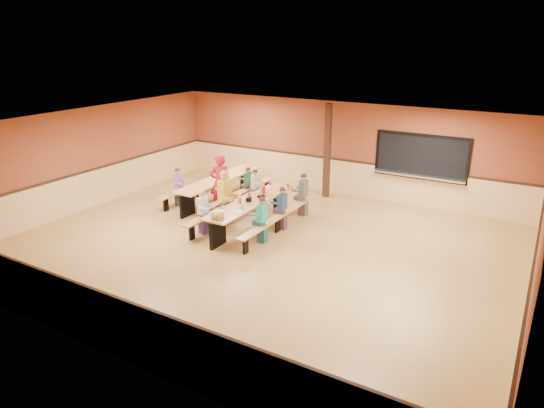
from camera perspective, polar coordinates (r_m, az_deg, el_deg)
The scene contains 23 objects.
ground at distance 12.21m, azimuth -1.39°, elevation -4.87°, with size 12.00×12.00×0.00m, color olive.
room_envelope at distance 11.94m, azimuth -1.42°, elevation -1.84°, with size 12.04×10.04×3.02m.
kitchen_pass_through at distance 15.20m, azimuth 17.11°, elevation 5.11°, with size 2.78×0.28×1.38m.
structural_post at distance 15.53m, azimuth 6.52°, elevation 6.18°, with size 0.18×0.18×3.00m, color black.
cafeteria_table_main at distance 13.21m, azimuth -2.45°, elevation -0.49°, with size 1.91×3.70×0.74m.
cafeteria_table_second at distance 15.31m, azimuth -6.28°, elevation 2.21°, with size 1.91×3.70×0.74m.
seated_child_white_left at distance 12.83m, azimuth -8.13°, elevation -0.97°, with size 0.36×0.29×1.18m, color silver, non-canonical shape.
seated_adult_yellow at distance 13.53m, azimuth -5.56°, elevation 0.85°, with size 0.49×0.40×1.47m, color gold, non-canonical shape.
seated_child_grey_left at distance 14.82m, azimuth -1.99°, elevation 1.92°, with size 0.34×0.27×1.14m, color silver, non-canonical shape.
seated_child_teal_right at distance 12.17m, azimuth -1.12°, elevation -1.89°, with size 0.36×0.30×1.19m, color teal, non-canonical shape.
seated_child_navy_right at distance 13.00m, azimuth 1.23°, elevation -0.53°, with size 0.35×0.29×1.17m, color navy, non-canonical shape.
seated_child_char_right at distance 14.03m, azimuth 3.71°, elevation 1.09°, with size 0.38×0.31×1.24m, color #484C51, non-canonical shape.
seated_child_purple_sec at distance 15.09m, azimuth -10.93°, elevation 1.96°, with size 0.35×0.29×1.17m, color #905E9C, non-canonical shape.
seated_child_green_sec at distance 15.17m, azimuth -2.83°, elevation 2.28°, with size 0.32×0.26×1.11m, color #2C6C48, non-canonical shape.
seated_child_tan_sec at distance 14.23m, azimuth -5.47°, elevation 1.06°, with size 0.33×0.27×1.13m, color #B7AB93, non-canonical shape.
standing_woman at distance 14.41m, azimuth -6.12°, elevation 2.50°, with size 0.63×0.41×1.71m, color #B8152B.
punch_pitcher at distance 13.68m, azimuth -1.10°, elevation 1.66°, with size 0.16×0.16×0.22m, color #AD1C17.
chip_bowl at distance 11.91m, azimuth -6.44°, elevation -1.37°, with size 0.32×0.32×0.15m, color #FDA428, non-canonical shape.
napkin_dispenser at distance 13.05m, azimuth -2.75°, elevation 0.55°, with size 0.10×0.14×0.13m, color black.
condiment_mustard at distance 13.01m, azimuth -3.88°, elevation 0.55°, with size 0.06×0.06×0.17m, color yellow.
condiment_ketchup at distance 12.89m, azimuth -3.77°, elevation 0.37°, with size 0.06×0.06×0.17m, color #B2140F.
table_paddle at distance 13.36m, azimuth -1.30°, elevation 1.34°, with size 0.16×0.16×0.56m.
place_settings at distance 13.12m, azimuth -2.47°, elevation 0.61°, with size 0.65×3.30×0.11m, color beige, non-canonical shape.
Camera 1 is at (5.88, -9.46, 5.01)m, focal length 32.00 mm.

